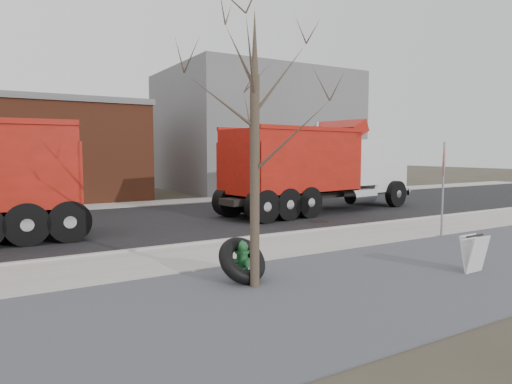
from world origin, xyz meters
TOP-DOWN VIEW (x-y plane):
  - ground at (0.00, 0.00)m, footprint 120.00×120.00m
  - gravel_verge at (0.00, -3.50)m, footprint 60.00×5.00m
  - sidewalk at (0.00, 0.25)m, footprint 60.00×2.50m
  - curb at (0.00, 1.55)m, footprint 60.00×0.15m
  - road at (0.00, 6.30)m, footprint 60.00×9.40m
  - far_sidewalk at (0.00, 12.00)m, footprint 60.00×2.00m
  - building_grey at (9.00, 18.00)m, footprint 12.00×10.00m
  - bare_tree at (-3.20, -2.60)m, footprint 3.20×3.20m
  - fire_hydrant at (-3.17, -2.06)m, footprint 0.46×0.45m
  - truck_tire at (-3.24, -2.18)m, footprint 1.15×1.03m
  - stop_sign at (4.26, -1.10)m, footprint 0.67×0.45m
  - sandwich_board at (1.33, -4.12)m, footprint 0.60×0.39m
  - dump_truck_red_a at (4.58, 5.51)m, footprint 9.92×3.83m

SIDE VIEW (x-z plane):
  - ground at x=0.00m, z-range 0.00..0.00m
  - road at x=0.00m, z-range 0.00..0.02m
  - gravel_verge at x=0.00m, z-range 0.00..0.03m
  - sidewalk at x=0.00m, z-range 0.00..0.06m
  - far_sidewalk at x=0.00m, z-range 0.00..0.06m
  - curb at x=0.00m, z-range 0.00..0.11m
  - fire_hydrant at x=-3.17m, z-range -0.03..0.79m
  - sandwich_board at x=1.33m, z-range 0.03..0.84m
  - truck_tire at x=-3.24m, z-range -0.03..0.93m
  - stop_sign at x=4.26m, z-range 0.52..3.40m
  - dump_truck_red_a at x=4.58m, z-range 0.03..3.95m
  - bare_tree at x=-3.20m, z-range 0.70..5.90m
  - building_grey at x=9.00m, z-range 0.00..8.00m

